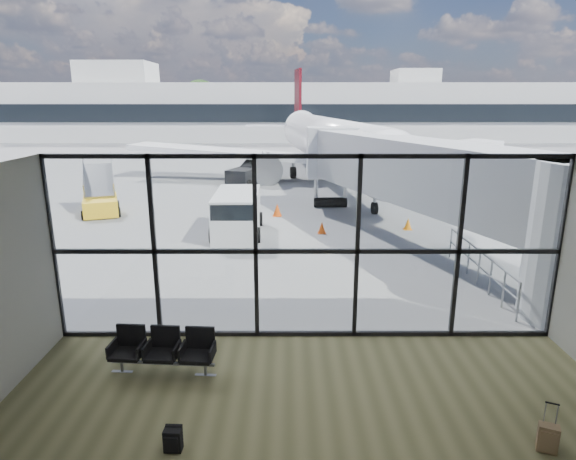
{
  "coord_description": "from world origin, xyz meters",
  "views": [
    {
      "loc": [
        -0.44,
        -10.86,
        5.65
      ],
      "look_at": [
        -0.43,
        3.0,
        1.91
      ],
      "focal_mm": 30.0,
      "sensor_mm": 36.0,
      "label": 1
    }
  ],
  "objects_px": {
    "service_van": "(237,213)",
    "suitcase": "(548,438)",
    "seating_row": "(164,348)",
    "airliner": "(325,141)",
    "belt_loader": "(247,175)",
    "mobile_stairs": "(101,203)",
    "backpack": "(173,440)"
  },
  "relations": [
    {
      "from": "airliner",
      "to": "service_van",
      "type": "bearing_deg",
      "value": -113.57
    },
    {
      "from": "seating_row",
      "to": "airliner",
      "type": "relative_size",
      "value": 0.07
    },
    {
      "from": "service_van",
      "to": "suitcase",
      "type": "bearing_deg",
      "value": -65.31
    },
    {
      "from": "seating_row",
      "to": "backpack",
      "type": "relative_size",
      "value": 5.05
    },
    {
      "from": "seating_row",
      "to": "suitcase",
      "type": "relative_size",
      "value": 2.58
    },
    {
      "from": "backpack",
      "to": "service_van",
      "type": "bearing_deg",
      "value": 94.0
    },
    {
      "from": "suitcase",
      "to": "service_van",
      "type": "distance_m",
      "value": 14.95
    },
    {
      "from": "seating_row",
      "to": "belt_loader",
      "type": "relative_size",
      "value": 0.49
    },
    {
      "from": "suitcase",
      "to": "service_van",
      "type": "relative_size",
      "value": 0.2
    },
    {
      "from": "service_van",
      "to": "mobile_stairs",
      "type": "height_order",
      "value": "mobile_stairs"
    },
    {
      "from": "backpack",
      "to": "suitcase",
      "type": "distance_m",
      "value": 6.21
    },
    {
      "from": "backpack",
      "to": "airliner",
      "type": "relative_size",
      "value": 0.01
    },
    {
      "from": "suitcase",
      "to": "service_van",
      "type": "bearing_deg",
      "value": 139.24
    },
    {
      "from": "seating_row",
      "to": "backpack",
      "type": "distance_m",
      "value": 2.6
    },
    {
      "from": "seating_row",
      "to": "backpack",
      "type": "xyz_separation_m",
      "value": [
        0.74,
        -2.47,
        -0.33
      ]
    },
    {
      "from": "airliner",
      "to": "service_van",
      "type": "height_order",
      "value": "airliner"
    },
    {
      "from": "suitcase",
      "to": "service_van",
      "type": "xyz_separation_m",
      "value": [
        -6.49,
        13.45,
        0.68
      ]
    },
    {
      "from": "backpack",
      "to": "airliner",
      "type": "bearing_deg",
      "value": 83.88
    },
    {
      "from": "mobile_stairs",
      "to": "seating_row",
      "type": "bearing_deg",
      "value": -85.42
    },
    {
      "from": "seating_row",
      "to": "airliner",
      "type": "distance_m",
      "value": 28.52
    },
    {
      "from": "belt_loader",
      "to": "mobile_stairs",
      "type": "bearing_deg",
      "value": -105.91
    },
    {
      "from": "backpack",
      "to": "mobile_stairs",
      "type": "height_order",
      "value": "mobile_stairs"
    },
    {
      "from": "service_van",
      "to": "belt_loader",
      "type": "relative_size",
      "value": 0.93
    },
    {
      "from": "backpack",
      "to": "seating_row",
      "type": "bearing_deg",
      "value": 109.51
    },
    {
      "from": "airliner",
      "to": "backpack",
      "type": "bearing_deg",
      "value": -105.89
    },
    {
      "from": "seating_row",
      "to": "mobile_stairs",
      "type": "distance_m",
      "value": 16.55
    },
    {
      "from": "seating_row",
      "to": "belt_loader",
      "type": "height_order",
      "value": "belt_loader"
    },
    {
      "from": "suitcase",
      "to": "belt_loader",
      "type": "relative_size",
      "value": 0.19
    },
    {
      "from": "suitcase",
      "to": "mobile_stairs",
      "type": "bearing_deg",
      "value": 152.06
    },
    {
      "from": "airliner",
      "to": "service_van",
      "type": "distance_m",
      "value": 17.76
    },
    {
      "from": "seating_row",
      "to": "airliner",
      "type": "bearing_deg",
      "value": 83.1
    },
    {
      "from": "seating_row",
      "to": "service_van",
      "type": "xyz_separation_m",
      "value": [
        0.46,
        10.97,
        0.4
      ]
    }
  ]
}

